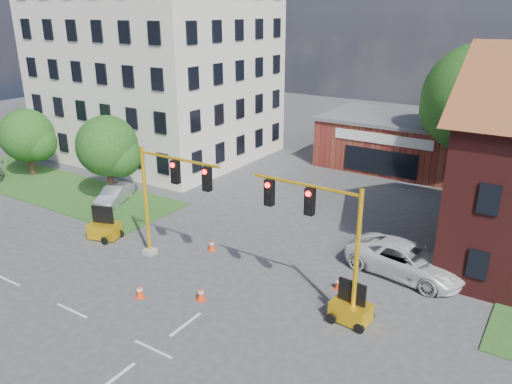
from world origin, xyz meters
TOP-DOWN VIEW (x-y plane):
  - ground at (0.00, 0.00)m, footprint 120.00×120.00m
  - grass_verge_nw at (-20.00, 10.00)m, footprint 22.00×6.00m
  - office_block at (-20.00, 21.90)m, footprint 18.40×15.40m
  - brick_shop at (0.00, 29.98)m, footprint 12.40×8.40m
  - tree_large at (6.91, 27.08)m, footprint 8.52×8.11m
  - tree_nw_front at (-13.79, 10.58)m, footprint 4.40×4.19m
  - tree_nw_rear at (-23.78, 11.08)m, footprint 4.45×4.24m
  - signal_mast_west at (-4.36, 6.00)m, footprint 5.30×0.60m
  - signal_mast_east at (4.36, 6.00)m, footprint 5.30×0.60m
  - trailer_west at (-9.70, 6.04)m, footprint 1.99×1.63m
  - trailer_east at (5.88, 6.08)m, footprint 1.77×1.28m
  - cone_a at (-3.22, 2.48)m, footprint 0.40×0.40m
  - cone_b at (-3.39, 8.24)m, footprint 0.40×0.40m
  - cone_c at (-0.66, 3.87)m, footprint 0.40×0.40m
  - cone_d at (4.35, 8.28)m, footprint 0.40×0.40m
  - pickup_white at (6.63, 11.47)m, footprint 6.39×3.65m
  - sedan_silver_front at (-13.56, 10.35)m, footprint 2.81×4.17m

SIDE VIEW (x-z plane):
  - ground at x=0.00m, z-range 0.00..0.00m
  - grass_verge_nw at x=-20.00m, z-range 0.00..0.08m
  - cone_a at x=-3.22m, z-range -0.01..0.69m
  - cone_b at x=-3.39m, z-range -0.01..0.69m
  - cone_c at x=-0.66m, z-range -0.01..0.69m
  - cone_d at x=4.35m, z-range -0.01..0.69m
  - trailer_east at x=5.88m, z-range -0.35..1.54m
  - trailer_west at x=-9.70m, z-range -0.37..1.58m
  - sedan_silver_front at x=-13.56m, z-range 0.00..1.30m
  - pickup_white at x=6.63m, z-range 0.00..1.68m
  - brick_shop at x=0.00m, z-range 0.01..4.31m
  - tree_nw_rear at x=-23.78m, z-range 0.48..5.97m
  - tree_nw_front at x=-13.79m, z-range 0.80..6.95m
  - signal_mast_west at x=-4.36m, z-range 0.82..7.02m
  - signal_mast_east at x=4.36m, z-range 0.82..7.02m
  - tree_large at x=6.91m, z-range 1.06..11.86m
  - office_block at x=-20.00m, z-range 0.01..20.61m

